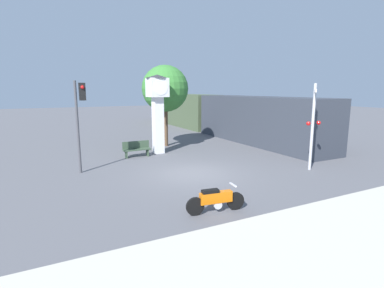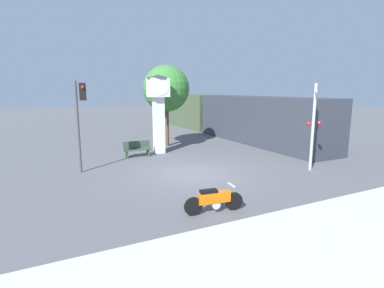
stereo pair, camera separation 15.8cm
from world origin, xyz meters
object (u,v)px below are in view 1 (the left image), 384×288
(motorcycle, at_px, (216,200))
(bench, at_px, (137,149))
(freight_train, at_px, (213,114))
(traffic_light, at_px, (80,110))
(street_tree, at_px, (165,89))
(railroad_crossing_signal, at_px, (313,124))
(clock_tower, at_px, (158,102))

(motorcycle, xyz_separation_m, bench, (0.10, 9.05, 0.07))
(motorcycle, height_order, bench, bench)
(freight_train, xyz_separation_m, bench, (-9.45, -7.10, -1.21))
(freight_train, bearing_deg, motorcycle, -120.59)
(motorcycle, height_order, freight_train, freight_train)
(traffic_light, xyz_separation_m, street_tree, (6.09, 4.59, 0.99))
(freight_train, relative_size, bench, 16.02)
(traffic_light, bearing_deg, railroad_crossing_signal, -24.38)
(traffic_light, xyz_separation_m, bench, (3.23, 2.11, -2.47))
(traffic_light, bearing_deg, motorcycle, -65.67)
(motorcycle, bearing_deg, freight_train, 67.10)
(clock_tower, bearing_deg, railroad_crossing_signal, -53.47)
(street_tree, bearing_deg, freight_train, 35.05)
(motorcycle, relative_size, bench, 1.25)
(motorcycle, bearing_deg, bench, 97.08)
(street_tree, bearing_deg, motorcycle, -104.38)
(freight_train, relative_size, railroad_crossing_signal, 6.11)
(freight_train, relative_size, street_tree, 4.62)
(clock_tower, relative_size, railroad_crossing_signal, 1.14)
(clock_tower, height_order, street_tree, street_tree)
(freight_train, bearing_deg, street_tree, -144.95)
(motorcycle, height_order, street_tree, street_tree)
(clock_tower, xyz_separation_m, freight_train, (7.92, 6.66, -1.48))
(railroad_crossing_signal, bearing_deg, motorcycle, -160.93)
(railroad_crossing_signal, bearing_deg, traffic_light, 155.62)
(freight_train, bearing_deg, railroad_crossing_signal, -100.90)
(freight_train, xyz_separation_m, street_tree, (-6.60, -4.63, 2.25))
(bench, bearing_deg, freight_train, 36.92)
(freight_train, height_order, traffic_light, traffic_light)
(street_tree, height_order, bench, street_tree)
(motorcycle, bearing_deg, clock_tower, 87.93)
(motorcycle, relative_size, freight_train, 0.08)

